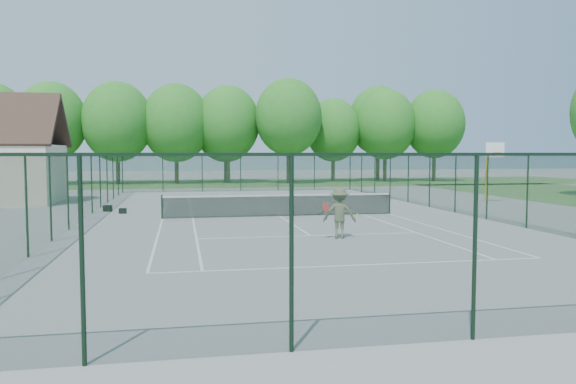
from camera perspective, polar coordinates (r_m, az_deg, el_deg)
The scene contains 10 objects.
ground at distance 26.76m, azimuth -0.80°, elevation -2.48°, with size 140.00×140.00×0.00m, color gray.
grass_far at distance 56.46m, azimuth -6.10°, elevation 0.91°, with size 80.00×16.00×0.01m, color #467334.
court_lines at distance 26.76m, azimuth -0.80°, elevation -2.48°, with size 11.05×23.85×0.01m.
tennis_net at distance 26.70m, azimuth -0.80°, elevation -1.26°, with size 11.08×0.08×1.10m.
fence_enclosure at distance 26.63m, azimuth -0.81°, elevation 0.85°, with size 18.05×36.05×3.02m.
tree_line_far at distance 56.45m, azimuth -6.14°, elevation 6.99°, with size 39.40×6.40×9.70m.
basketball_goal at distance 36.31m, azimuth 19.94°, elevation 3.05°, with size 1.20×1.43×3.65m.
sports_bag_a at distance 30.39m, azimuth -17.85°, elevation -1.59°, with size 0.41×0.25×0.33m, color black.
sports_bag_b at distance 29.12m, azimuth -16.45°, elevation -1.85°, with size 0.35×0.21×0.27m, color black.
tennis_player at distance 19.88m, azimuth 5.25°, elevation -2.14°, with size 1.70×0.93×1.80m.
Camera 1 is at (-4.62, -26.19, 3.02)m, focal length 35.00 mm.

